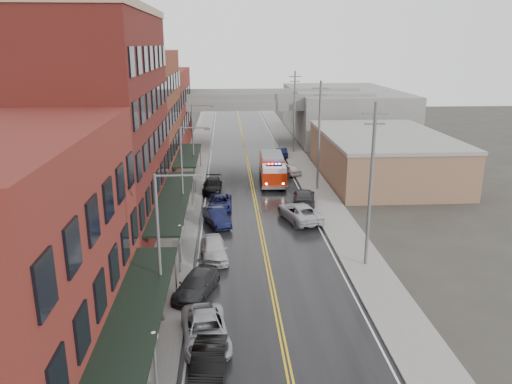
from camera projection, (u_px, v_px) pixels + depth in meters
name	position (u px, v px, depth m)	size (l,w,h in m)	color
road	(256.00, 204.00, 50.77)	(11.00, 160.00, 0.02)	black
sidewalk_left	(184.00, 205.00, 50.32)	(3.00, 160.00, 0.15)	slate
sidewalk_right	(327.00, 203.00, 51.18)	(3.00, 160.00, 0.15)	slate
curb_left	(200.00, 205.00, 50.42)	(0.30, 160.00, 0.15)	gray
curb_right	(311.00, 203.00, 51.08)	(0.30, 160.00, 0.15)	gray
brick_building_a	(7.00, 259.00, 23.41)	(9.00, 18.00, 12.00)	#5E2218
brick_building_b	(99.00, 129.00, 40.73)	(9.00, 20.00, 18.00)	#4D1714
brick_building_c	(136.00, 118.00, 57.90)	(9.00, 15.00, 15.00)	#5E2C1C
brick_building_far	(157.00, 111.00, 75.07)	(9.00, 20.00, 12.00)	#5E2218
tan_building	(382.00, 157.00, 60.56)	(14.00, 22.00, 5.00)	brown
right_far_block	(343.00, 112.00, 88.95)	(18.00, 30.00, 8.00)	slate
awning_0	(137.00, 313.00, 24.61)	(2.60, 16.00, 3.09)	black
awning_1	(174.00, 198.00, 42.78)	(2.60, 18.00, 3.09)	black
awning_2	(188.00, 155.00, 59.53)	(2.60, 13.00, 3.09)	black
globe_lamp_0	(154.00, 347.00, 22.95)	(0.44, 0.44, 3.12)	#59595B
globe_lamp_1	(180.00, 235.00, 36.35)	(0.44, 0.44, 3.12)	#59595B
globe_lamp_2	(192.00, 184.00, 49.74)	(0.44, 0.44, 3.12)	#59595B
street_lamp_0	(163.00, 240.00, 27.86)	(2.64, 0.22, 9.00)	#59595B
street_lamp_1	(185.00, 171.00, 43.17)	(2.64, 0.22, 9.00)	#59595B
street_lamp_2	(195.00, 137.00, 58.47)	(2.64, 0.22, 9.00)	#59595B
utility_pole_0	(371.00, 183.00, 35.04)	(1.80, 0.24, 12.00)	#59595B
utility_pole_1	(319.00, 134.00, 54.18)	(1.80, 0.24, 12.00)	#59595B
utility_pole_2	(294.00, 110.00, 73.31)	(1.80, 0.24, 12.00)	#59595B
overpass	(244.00, 107.00, 79.67)	(40.00, 10.00, 7.50)	slate
fire_truck	(272.00, 168.00, 58.40)	(3.70, 8.73, 3.15)	#AC1E07
parked_car_left_1	(209.00, 366.00, 24.07)	(1.62, 4.66, 1.54)	black
parked_car_left_2	(205.00, 330.00, 27.16)	(2.44, 5.30, 1.47)	#9FA3A7
parked_car_left_3	(197.00, 284.00, 32.39)	(2.00, 4.92, 1.43)	#262628
parked_car_left_4	(214.00, 249.00, 37.80)	(1.91, 4.74, 1.61)	#B8B8B8
parked_car_left_5	(217.00, 217.00, 44.93)	(1.57, 4.49, 1.48)	black
parked_car_left_6	(220.00, 203.00, 49.22)	(2.22, 4.81, 1.34)	#111543
parked_car_left_7	(212.00, 185.00, 55.00)	(2.02, 4.96, 1.44)	black
parked_car_right_0	(300.00, 212.00, 45.99)	(2.69, 5.83, 1.62)	#B0B2B9
parked_car_right_1	(304.00, 197.00, 50.70)	(2.18, 5.36, 1.56)	#2B2B2D
parked_car_right_2	(290.00, 169.00, 62.28)	(1.60, 3.97, 1.35)	silver
parked_car_right_3	(281.00, 152.00, 71.99)	(1.44, 4.14, 1.36)	black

